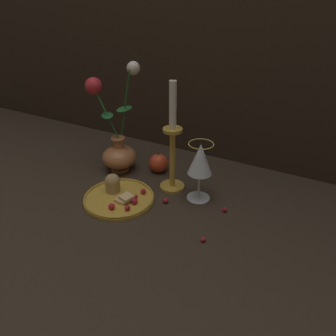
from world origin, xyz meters
TOP-DOWN VIEW (x-y plane):
  - ground_plane at (0.00, 0.00)m, footprint 2.40×2.40m
  - vase at (-0.18, 0.08)m, footprint 0.20×0.12m
  - plate_with_pastries at (-0.07, -0.08)m, footprint 0.22×0.22m
  - wine_glass at (0.15, 0.05)m, footprint 0.07×0.07m
  - candlestick at (0.05, 0.06)m, footprint 0.08×0.08m
  - apple_beside_vase at (-0.04, 0.13)m, footprint 0.07×0.07m
  - berry_near_plate at (0.24, 0.02)m, footprint 0.01×0.01m
  - berry_front_center at (0.07, -0.02)m, footprint 0.02×0.02m
  - berry_by_glass_stem at (0.24, -0.13)m, footprint 0.01×0.01m

SIDE VIEW (x-z plane):
  - ground_plane at x=0.00m, z-range 0.00..0.00m
  - berry_by_glass_stem at x=0.24m, z-range 0.00..0.01m
  - berry_near_plate at x=0.24m, z-range 0.00..0.01m
  - berry_front_center at x=0.07m, z-range 0.00..0.02m
  - plate_with_pastries at x=-0.07m, z-range -0.02..0.05m
  - apple_beside_vase at x=-0.04m, z-range -0.01..0.07m
  - vase at x=-0.18m, z-range -0.09..0.29m
  - wine_glass at x=0.15m, z-range 0.04..0.22m
  - candlestick at x=0.05m, z-range -0.04..0.32m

